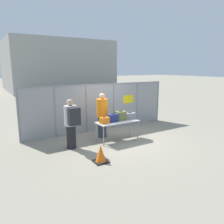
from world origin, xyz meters
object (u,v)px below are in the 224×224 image
at_px(utility_trailer, 99,111).
at_px(traffic_cone, 101,154).
at_px(suitcase_orange, 104,120).
at_px(suitcase_navy, 113,118).
at_px(suitcase_olive, 121,116).
at_px(suitcase_grey, 130,116).
at_px(security_worker_near, 102,115).
at_px(inspection_table, 118,123).
at_px(traveler_hooded, 71,122).

xyz_separation_m(utility_trailer, traffic_cone, (-2.89, -5.55, -0.11)).
relative_size(suitcase_orange, suitcase_navy, 0.90).
xyz_separation_m(suitcase_orange, suitcase_olive, (0.82, 0.10, 0.06)).
distance_m(suitcase_grey, security_worker_near, 1.15).
bearing_deg(suitcase_orange, security_worker_near, 67.30).
height_order(suitcase_navy, security_worker_near, security_worker_near).
bearing_deg(suitcase_navy, suitcase_grey, 4.02).
xyz_separation_m(inspection_table, traveler_hooded, (-1.90, 0.08, 0.27)).
bearing_deg(suitcase_olive, inspection_table, -155.91).
height_order(inspection_table, traffic_cone, inspection_table).
bearing_deg(utility_trailer, suitcase_grey, -99.31).
relative_size(security_worker_near, utility_trailer, 0.57).
height_order(suitcase_olive, security_worker_near, security_worker_near).
xyz_separation_m(suitcase_orange, suitcase_navy, (0.41, 0.04, 0.04)).
distance_m(suitcase_navy, traffic_cone, 2.15).
xyz_separation_m(suitcase_navy, utility_trailer, (1.51, 4.05, -0.58)).
bearing_deg(suitcase_orange, suitcase_navy, 5.12).
distance_m(traveler_hooded, traffic_cone, 1.75).
distance_m(suitcase_navy, utility_trailer, 4.36).
distance_m(suitcase_navy, suitcase_grey, 0.86).
xyz_separation_m(suitcase_olive, traffic_cone, (-1.78, -1.57, -0.72)).
bearing_deg(inspection_table, traffic_cone, -136.82).
relative_size(suitcase_olive, security_worker_near, 0.23).
xyz_separation_m(suitcase_grey, traffic_cone, (-2.24, -1.56, -0.66)).
bearing_deg(security_worker_near, traveler_hooded, 24.65).
xyz_separation_m(inspection_table, suitcase_orange, (-0.60, -0.01, 0.18)).
bearing_deg(traffic_cone, utility_trailer, 62.50).
bearing_deg(utility_trailer, security_worker_near, -115.71).
bearing_deg(suitcase_orange, suitcase_grey, 4.38).
xyz_separation_m(security_worker_near, traffic_cone, (-1.26, -2.17, -0.71)).
height_order(suitcase_grey, utility_trailer, suitcase_grey).
bearing_deg(traffic_cone, inspection_table, 43.18).
distance_m(suitcase_olive, traveler_hooded, 2.12).
bearing_deg(suitcase_grey, utility_trailer, 80.69).
bearing_deg(suitcase_orange, traffic_cone, -123.42).
bearing_deg(suitcase_navy, suitcase_orange, -174.88).
xyz_separation_m(inspection_table, suitcase_olive, (0.21, 0.10, 0.25)).
relative_size(suitcase_navy, suitcase_grey, 0.88).
height_order(security_worker_near, utility_trailer, security_worker_near).
distance_m(suitcase_orange, traveler_hooded, 1.30).
xyz_separation_m(suitcase_olive, security_worker_near, (-0.52, 0.60, -0.01)).
height_order(traveler_hooded, utility_trailer, traveler_hooded).
distance_m(inspection_table, suitcase_navy, 0.29).
xyz_separation_m(inspection_table, suitcase_navy, (-0.19, 0.03, 0.22)).
distance_m(inspection_table, traveler_hooded, 1.92).
relative_size(suitcase_orange, traffic_cone, 0.71).
bearing_deg(suitcase_grey, traffic_cone, -145.06).
height_order(suitcase_grey, traveler_hooded, traveler_hooded).
relative_size(suitcase_grey, traffic_cone, 0.90).
xyz_separation_m(traveler_hooded, security_worker_near, (1.59, 0.62, -0.03)).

